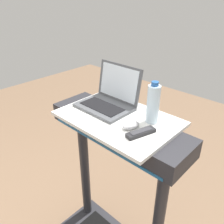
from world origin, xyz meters
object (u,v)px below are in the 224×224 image
object	(u,v)px
laptop	(109,99)
water_bottle	(153,104)
tv_remote	(141,133)
computer_mouse	(131,125)

from	to	relation	value
laptop	water_bottle	size ratio (longest dim) A/B	1.41
laptop	tv_remote	size ratio (longest dim) A/B	1.98
laptop	water_bottle	distance (m)	0.31
computer_mouse	water_bottle	distance (m)	0.17
laptop	tv_remote	distance (m)	0.36
laptop	computer_mouse	world-z (taller)	laptop
computer_mouse	laptop	bearing A→B (deg)	174.70
computer_mouse	tv_remote	size ratio (longest dim) A/B	0.60
water_bottle	tv_remote	size ratio (longest dim) A/B	1.40
computer_mouse	water_bottle	bearing A→B (deg)	90.01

